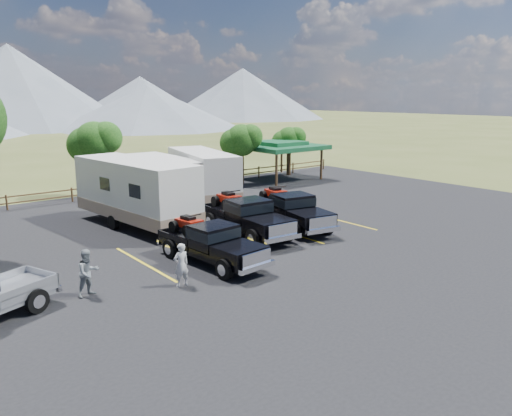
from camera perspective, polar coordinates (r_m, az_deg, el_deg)
ground at (r=21.83m, az=6.57°, el=-5.90°), size 320.00×320.00×0.00m
asphalt_lot at (r=23.92m, az=1.45°, el=-4.10°), size 44.00×34.00×0.04m
stall_lines at (r=24.65m, az=-0.05°, el=-3.52°), size 12.12×5.50×0.01m
tree_ne_a at (r=39.60m, az=-1.73°, el=7.72°), size 3.11×2.92×4.76m
tree_ne_b at (r=44.23m, az=3.76°, el=7.77°), size 2.77×2.59×4.27m
tree_north at (r=35.96m, az=-17.98°, el=7.16°), size 3.46×3.24×5.25m
rail_fence at (r=37.53m, az=-11.62°, el=2.76°), size 36.12×0.12×1.00m
pavilion at (r=42.19m, az=2.69°, el=7.07°), size 6.20×6.20×3.22m
rig_left at (r=21.02m, az=-5.25°, el=-3.89°), size 2.36×5.77×1.88m
rig_center at (r=25.09m, az=-1.19°, el=-0.87°), size 2.60×6.37×2.08m
rig_right at (r=26.64m, az=3.93°, el=-0.13°), size 3.12×6.38×2.04m
trailer_left at (r=27.29m, az=-13.56°, el=1.76°), size 3.58×10.35×3.58m
trailer_center at (r=32.28m, az=-10.37°, el=3.10°), size 2.52×8.88×3.09m
trailer_right at (r=33.20m, az=-6.13°, el=3.72°), size 4.22×9.58×3.33m
person_a at (r=18.65m, az=-8.56°, el=-6.44°), size 0.61×0.41×1.64m
person_b at (r=18.55m, az=-18.64°, el=-7.02°), size 0.93×0.78×1.70m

